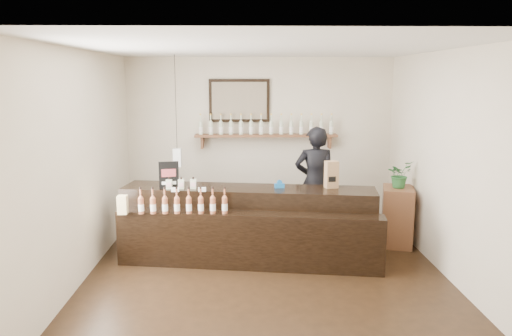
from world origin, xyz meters
The scene contains 10 objects.
ground centered at (0.00, 0.00, 0.00)m, with size 5.00×5.00×0.00m, color black.
room_shell centered at (0.00, 0.00, 1.70)m, with size 5.00×5.00×5.00m.
back_wall_decor centered at (-0.14, 2.37, 1.75)m, with size 2.66×0.96×1.69m.
counter centered at (-0.22, 0.57, 0.46)m, with size 3.52×1.41×1.13m.
promo_sign centered at (-1.29, 0.66, 1.16)m, with size 0.27×0.07×0.37m.
paper_bag centered at (0.92, 0.66, 1.16)m, with size 0.19×0.16×0.37m.
tape_dispenser centered at (0.21, 0.67, 1.01)m, with size 0.14×0.07×0.11m.
side_cabinet centered at (2.00, 1.11, 0.43)m, with size 0.57×0.69×0.87m.
potted_plant centered at (2.00, 1.11, 1.07)m, with size 0.36×0.31×0.40m, color #26602C.
shopkeeper centered at (0.82, 1.55, 0.98)m, with size 0.71×0.47×1.96m, color black.
Camera 1 is at (-0.27, -5.99, 2.45)m, focal length 35.00 mm.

